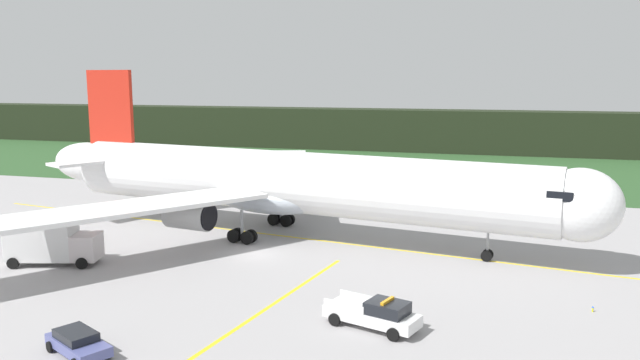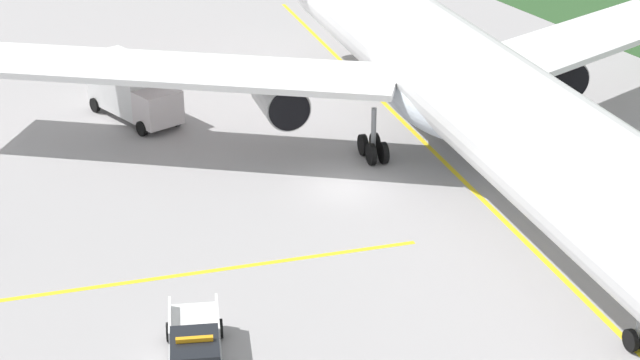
{
  "view_description": "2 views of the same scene",
  "coord_description": "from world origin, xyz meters",
  "px_view_note": "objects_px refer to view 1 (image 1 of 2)",
  "views": [
    {
      "loc": [
        18.76,
        -46.72,
        14.58
      ],
      "look_at": [
        3.2,
        8.0,
        5.14
      ],
      "focal_mm": 34.94,
      "sensor_mm": 36.0,
      "label": 1
    },
    {
      "loc": [
        44.33,
        -22.69,
        22.82
      ],
      "look_at": [
        5.25,
        -3.94,
        3.27
      ],
      "focal_mm": 59.02,
      "sensor_mm": 36.0,
      "label": 2
    }
  ],
  "objects_px": {
    "airliner": "(287,183)",
    "catering_truck": "(50,241)",
    "staff_car": "(78,342)",
    "ops_pickup_truck": "(375,314)"
  },
  "relations": [
    {
      "from": "airliner",
      "to": "staff_car",
      "type": "relative_size",
      "value": 12.37
    },
    {
      "from": "airliner",
      "to": "catering_truck",
      "type": "relative_size",
      "value": 7.61
    },
    {
      "from": "airliner",
      "to": "catering_truck",
      "type": "xyz_separation_m",
      "value": [
        -15.09,
        -13.27,
        -3.13
      ]
    },
    {
      "from": "airliner",
      "to": "staff_car",
      "type": "bearing_deg",
      "value": -95.77
    },
    {
      "from": "ops_pickup_truck",
      "to": "staff_car",
      "type": "bearing_deg",
      "value": -151.72
    },
    {
      "from": "catering_truck",
      "to": "staff_car",
      "type": "relative_size",
      "value": 1.62
    },
    {
      "from": "ops_pickup_truck",
      "to": "airliner",
      "type": "bearing_deg",
      "value": 122.17
    },
    {
      "from": "airliner",
      "to": "catering_truck",
      "type": "bearing_deg",
      "value": -138.66
    },
    {
      "from": "airliner",
      "to": "ops_pickup_truck",
      "type": "bearing_deg",
      "value": -57.83
    },
    {
      "from": "airliner",
      "to": "catering_truck",
      "type": "height_order",
      "value": "airliner"
    }
  ]
}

